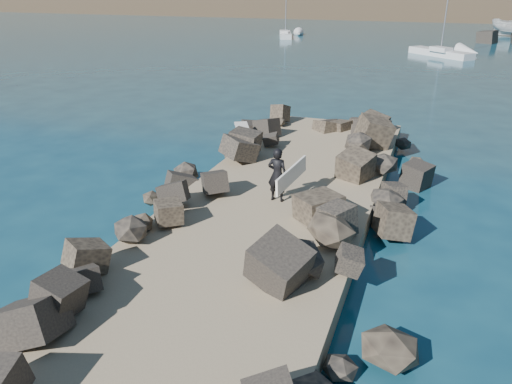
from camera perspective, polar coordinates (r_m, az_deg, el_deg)
ground at (r=15.40m, az=1.27°, el=-3.79°), size 800.00×800.00×0.00m
jetty at (r=13.60m, az=-1.44°, el=-6.21°), size 6.00×26.00×0.60m
riprap_left at (r=15.08m, az=-11.09°, el=-2.74°), size 2.60×22.00×1.00m
riprap_right at (r=13.29m, az=11.16°, el=-6.42°), size 2.60×22.00×1.00m
surfboard_resting at (r=20.62m, az=-1.31°, el=6.31°), size 1.57×2.13×0.07m
surfer_with_board at (r=15.30m, az=2.69°, el=1.98°), size 0.95×2.10×1.70m
sailboat_c at (r=55.37m, az=20.33°, el=14.69°), size 6.46×6.12×8.78m
sailboat_a at (r=71.07m, az=3.36°, el=17.52°), size 3.48×6.76×8.05m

